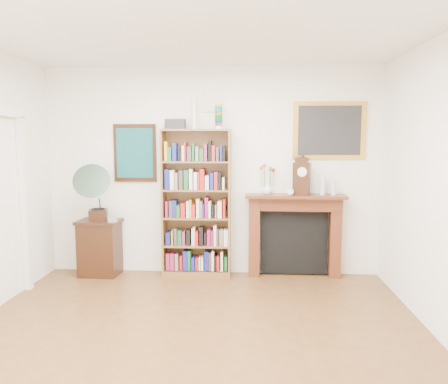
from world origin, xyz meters
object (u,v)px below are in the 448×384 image
(bookshelf, at_px, (196,195))
(gramophone, at_px, (94,189))
(side_cabinet, at_px, (100,248))
(cd_stack, at_px, (112,219))
(fireplace, at_px, (294,228))
(mantel_clock, at_px, (302,177))
(teacup, at_px, (290,192))
(bottle_right, at_px, (334,187))
(flower_vase, at_px, (267,189))
(bottle_left, at_px, (323,186))

(bookshelf, distance_m, gramophone, 1.34)
(side_cabinet, distance_m, gramophone, 0.82)
(gramophone, bearing_deg, cd_stack, -14.38)
(bookshelf, bearing_deg, fireplace, 2.70)
(fireplace, relative_size, cd_stack, 11.05)
(gramophone, xyz_separation_m, mantel_clock, (2.71, 0.16, 0.16))
(side_cabinet, distance_m, mantel_clock, 2.87)
(side_cabinet, bearing_deg, cd_stack, -22.63)
(teacup, height_order, bottle_right, bottle_right)
(flower_vase, distance_m, bottle_left, 0.73)
(bookshelf, relative_size, teacup, 24.56)
(flower_vase, bearing_deg, bookshelf, -177.60)
(teacup, relative_size, bottle_left, 0.38)
(mantel_clock, bearing_deg, bookshelf, -158.15)
(flower_vase, relative_size, bottle_right, 0.76)
(gramophone, xyz_separation_m, flower_vase, (2.27, 0.18, 0.00))
(cd_stack, height_order, flower_vase, flower_vase)
(mantel_clock, xyz_separation_m, flower_vase, (-0.45, 0.02, -0.16))
(fireplace, height_order, teacup, teacup)
(gramophone, relative_size, bottle_right, 3.83)
(bookshelf, distance_m, side_cabinet, 1.50)
(cd_stack, relative_size, mantel_clock, 0.25)
(bookshelf, bearing_deg, gramophone, -174.92)
(side_cabinet, relative_size, bottle_left, 3.15)
(fireplace, relative_size, bottle_left, 5.52)
(teacup, distance_m, bottle_right, 0.57)
(side_cabinet, relative_size, fireplace, 0.57)
(cd_stack, distance_m, teacup, 2.36)
(flower_vase, height_order, bottle_left, bottle_left)
(gramophone, height_order, cd_stack, gramophone)
(bottle_right, bearing_deg, cd_stack, -176.74)
(fireplace, distance_m, bottle_left, 0.68)
(side_cabinet, relative_size, teacup, 8.20)
(gramophone, height_order, teacup, gramophone)
(flower_vase, bearing_deg, bottle_right, -1.26)
(cd_stack, bearing_deg, fireplace, 5.45)
(fireplace, relative_size, flower_vase, 8.68)
(mantel_clock, bearing_deg, fireplace, 158.88)
(bookshelf, height_order, fireplace, bookshelf)
(teacup, height_order, bottle_left, bottle_left)
(bottle_right, bearing_deg, flower_vase, 178.74)
(cd_stack, height_order, mantel_clock, mantel_clock)
(side_cabinet, distance_m, teacup, 2.66)
(bookshelf, xyz_separation_m, side_cabinet, (-1.32, -0.04, -0.72))
(gramophone, bearing_deg, flower_vase, -9.07)
(bookshelf, xyz_separation_m, cd_stack, (-1.10, -0.14, -0.30))
(bookshelf, relative_size, mantel_clock, 4.65)
(flower_vase, bearing_deg, side_cabinet, -178.00)
(flower_vase, xyz_separation_m, bottle_left, (0.73, 0.01, 0.04))
(teacup, bearing_deg, bottle_left, 10.56)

